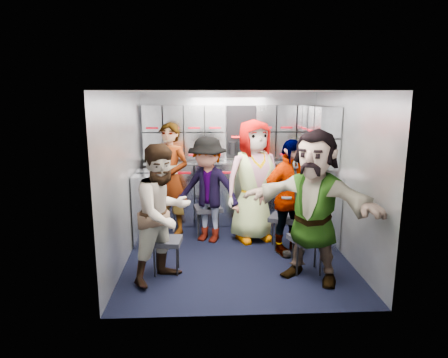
{
  "coord_description": "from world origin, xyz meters",
  "views": [
    {
      "loc": [
        -0.4,
        -4.94,
        2.07
      ],
      "look_at": [
        -0.14,
        0.35,
        0.94
      ],
      "focal_mm": 32.0,
      "sensor_mm": 36.0,
      "label": 1
    }
  ],
  "objects_px": {
    "jump_seat_near_left": "(166,243)",
    "jump_seat_center": "(252,210)",
    "attendant_arc_d": "(288,198)",
    "attendant_arc_a": "(163,214)",
    "attendant_arc_b": "(208,190)",
    "attendant_standing": "(170,179)",
    "jump_seat_mid_right": "(285,220)",
    "jump_seat_mid_left": "(208,210)",
    "attendant_arc_c": "(254,181)",
    "jump_seat_near_right": "(307,241)",
    "attendant_arc_e": "(313,206)"
  },
  "relations": [
    {
      "from": "jump_seat_near_left",
      "to": "attendant_standing",
      "type": "distance_m",
      "value": 1.49
    },
    {
      "from": "jump_seat_near_left",
      "to": "jump_seat_near_right",
      "type": "distance_m",
      "value": 1.65
    },
    {
      "from": "jump_seat_near_right",
      "to": "attendant_arc_d",
      "type": "bearing_deg",
      "value": 100.91
    },
    {
      "from": "attendant_arc_d",
      "to": "attendant_arc_a",
      "type": "bearing_deg",
      "value": 178.89
    },
    {
      "from": "attendant_arc_a",
      "to": "attendant_arc_d",
      "type": "xyz_separation_m",
      "value": [
        1.54,
        0.7,
        -0.02
      ]
    },
    {
      "from": "attendant_arc_c",
      "to": "attendant_arc_d",
      "type": "relative_size",
      "value": 1.14
    },
    {
      "from": "jump_seat_near_right",
      "to": "attendant_arc_a",
      "type": "distance_m",
      "value": 1.7
    },
    {
      "from": "jump_seat_near_left",
      "to": "jump_seat_center",
      "type": "bearing_deg",
      "value": 47.16
    },
    {
      "from": "jump_seat_center",
      "to": "attendant_arc_c",
      "type": "bearing_deg",
      "value": -90.0
    },
    {
      "from": "attendant_standing",
      "to": "attendant_arc_b",
      "type": "relative_size",
      "value": 1.11
    },
    {
      "from": "jump_seat_mid_left",
      "to": "attendant_arc_a",
      "type": "relative_size",
      "value": 0.29
    },
    {
      "from": "attendant_arc_b",
      "to": "attendant_arc_d",
      "type": "relative_size",
      "value": 0.99
    },
    {
      "from": "attendant_arc_e",
      "to": "jump_seat_near_right",
      "type": "bearing_deg",
      "value": 124.82
    },
    {
      "from": "attendant_arc_d",
      "to": "attendant_arc_b",
      "type": "bearing_deg",
      "value": 128.23
    },
    {
      "from": "attendant_standing",
      "to": "attendant_arc_c",
      "type": "xyz_separation_m",
      "value": [
        1.2,
        -0.35,
        0.03
      ]
    },
    {
      "from": "jump_seat_near_left",
      "to": "jump_seat_center",
      "type": "xyz_separation_m",
      "value": [
        1.15,
        1.24,
        0.01
      ]
    },
    {
      "from": "attendant_standing",
      "to": "attendant_arc_d",
      "type": "distance_m",
      "value": 1.83
    },
    {
      "from": "jump_seat_mid_right",
      "to": "attendant_arc_a",
      "type": "height_order",
      "value": "attendant_arc_a"
    },
    {
      "from": "jump_seat_center",
      "to": "attendant_standing",
      "type": "relative_size",
      "value": 0.27
    },
    {
      "from": "attendant_arc_c",
      "to": "attendant_arc_e",
      "type": "bearing_deg",
      "value": -86.49
    },
    {
      "from": "jump_seat_center",
      "to": "attendant_arc_a",
      "type": "distance_m",
      "value": 1.87
    },
    {
      "from": "attendant_arc_c",
      "to": "attendant_arc_d",
      "type": "distance_m",
      "value": 0.68
    },
    {
      "from": "jump_seat_mid_left",
      "to": "jump_seat_near_right",
      "type": "height_order",
      "value": "jump_seat_mid_left"
    },
    {
      "from": "attendant_arc_a",
      "to": "jump_seat_mid_right",
      "type": "bearing_deg",
      "value": -17.22
    },
    {
      "from": "jump_seat_near_left",
      "to": "attendant_arc_d",
      "type": "distance_m",
      "value": 1.67
    },
    {
      "from": "jump_seat_mid_left",
      "to": "attendant_arc_b",
      "type": "bearing_deg",
      "value": -90.0
    },
    {
      "from": "attendant_standing",
      "to": "attendant_arc_c",
      "type": "height_order",
      "value": "attendant_arc_c"
    },
    {
      "from": "jump_seat_near_left",
      "to": "jump_seat_mid_right",
      "type": "relative_size",
      "value": 0.83
    },
    {
      "from": "attendant_arc_c",
      "to": "attendant_arc_a",
      "type": "bearing_deg",
      "value": -150.31
    },
    {
      "from": "jump_seat_center",
      "to": "jump_seat_near_right",
      "type": "relative_size",
      "value": 0.98
    },
    {
      "from": "jump_seat_center",
      "to": "jump_seat_near_left",
      "type": "bearing_deg",
      "value": -132.84
    },
    {
      "from": "jump_seat_center",
      "to": "jump_seat_near_right",
      "type": "distance_m",
      "value": 1.4
    },
    {
      "from": "attendant_arc_b",
      "to": "attendant_arc_d",
      "type": "bearing_deg",
      "value": -0.81
    },
    {
      "from": "jump_seat_mid_left",
      "to": "attendant_arc_e",
      "type": "height_order",
      "value": "attendant_arc_e"
    },
    {
      "from": "attendant_standing",
      "to": "attendant_arc_a",
      "type": "relative_size",
      "value": 1.07
    },
    {
      "from": "jump_seat_near_left",
      "to": "attendant_standing",
      "type": "relative_size",
      "value": 0.25
    },
    {
      "from": "jump_seat_near_right",
      "to": "jump_seat_mid_left",
      "type": "bearing_deg",
      "value": 132.05
    },
    {
      "from": "attendant_arc_a",
      "to": "jump_seat_near_left",
      "type": "bearing_deg",
      "value": 43.07
    },
    {
      "from": "jump_seat_near_right",
      "to": "attendant_arc_e",
      "type": "relative_size",
      "value": 0.27
    },
    {
      "from": "jump_seat_center",
      "to": "attendant_arc_c",
      "type": "relative_size",
      "value": 0.26
    },
    {
      "from": "jump_seat_near_left",
      "to": "jump_seat_near_right",
      "type": "relative_size",
      "value": 0.91
    },
    {
      "from": "jump_seat_mid_left",
      "to": "attendant_arc_b",
      "type": "distance_m",
      "value": 0.39
    },
    {
      "from": "jump_seat_center",
      "to": "attendant_arc_d",
      "type": "bearing_deg",
      "value": -61.77
    },
    {
      "from": "jump_seat_center",
      "to": "jump_seat_near_right",
      "type": "xyz_separation_m",
      "value": [
        0.5,
        -1.31,
        0.01
      ]
    },
    {
      "from": "jump_seat_near_right",
      "to": "attendant_arc_a",
      "type": "bearing_deg",
      "value": -176.01
    },
    {
      "from": "attendant_arc_b",
      "to": "attendant_arc_c",
      "type": "relative_size",
      "value": 0.87
    },
    {
      "from": "jump_seat_mid_right",
      "to": "jump_seat_near_right",
      "type": "xyz_separation_m",
      "value": [
        0.11,
        -0.76,
        -0.01
      ]
    },
    {
      "from": "attendant_arc_e",
      "to": "jump_seat_mid_left",
      "type": "bearing_deg",
      "value": 163.14
    },
    {
      "from": "jump_seat_center",
      "to": "jump_seat_mid_right",
      "type": "relative_size",
      "value": 0.89
    },
    {
      "from": "attendant_standing",
      "to": "attendant_arc_c",
      "type": "relative_size",
      "value": 0.96
    }
  ]
}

